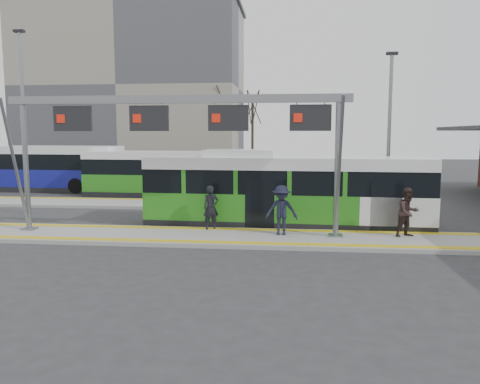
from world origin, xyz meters
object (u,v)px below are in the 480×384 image
object	(u,v)px
gantry	(179,124)
hero_bus	(285,191)
passenger_a	(211,208)
passenger_c	(281,210)
passenger_b	(408,212)

from	to	relation	value
gantry	hero_bus	bearing A→B (deg)	33.05
gantry	passenger_a	xyz separation A→B (m)	(1.04, 0.85, -3.28)
hero_bus	passenger_c	size ratio (longest dim) A/B	6.41
gantry	passenger_a	bearing A→B (deg)	39.16
passenger_a	passenger_c	distance (m)	2.90
hero_bus	passenger_b	distance (m)	5.11
gantry	passenger_a	size ratio (longest dim) A/B	7.50
passenger_b	passenger_a	bearing A→B (deg)	149.21
gantry	hero_bus	world-z (taller)	gantry
passenger_a	passenger_c	xyz separation A→B (m)	(2.80, -0.76, 0.06)
gantry	passenger_b	distance (m)	9.07
passenger_c	hero_bus	bearing A→B (deg)	88.91
gantry	hero_bus	distance (m)	5.48
gantry	hero_bus	xyz separation A→B (m)	(3.95, 2.57, -2.81)
hero_bus	passenger_c	bearing A→B (deg)	-89.87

